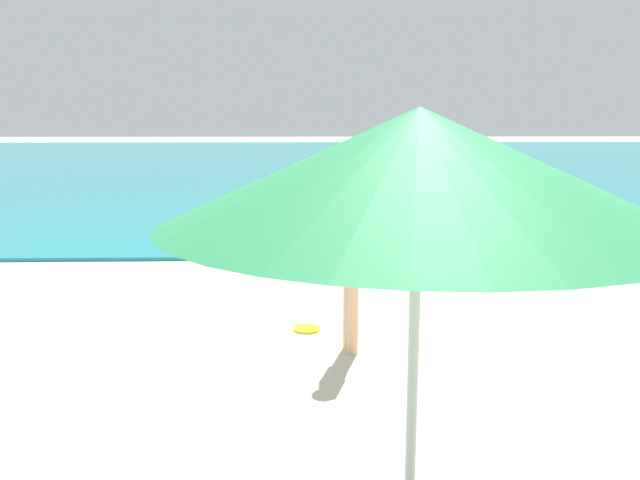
% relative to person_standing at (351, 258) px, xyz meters
% --- Properties ---
extents(water, '(160.00, 60.00, 0.06)m').
position_rel_person_standing_xyz_m(water, '(-0.34, 34.10, -0.88)').
color(water, teal).
rests_on(water, ground).
extents(person_standing, '(0.21, 0.36, 1.59)m').
position_rel_person_standing_xyz_m(person_standing, '(0.00, 0.00, 0.00)').
color(person_standing, '#DDAD84').
rests_on(person_standing, ground).
extents(frisbee, '(0.29, 0.29, 0.03)m').
position_rel_person_standing_xyz_m(frisbee, '(-0.41, 0.63, -0.89)').
color(frisbee, yellow).
rests_on(frisbee, ground).
extents(beach_umbrella, '(2.25, 2.25, 2.21)m').
position_rel_person_standing_xyz_m(beach_umbrella, '(0.04, -3.08, 1.05)').
color(beach_umbrella, '#B7B7BC').
rests_on(beach_umbrella, ground).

